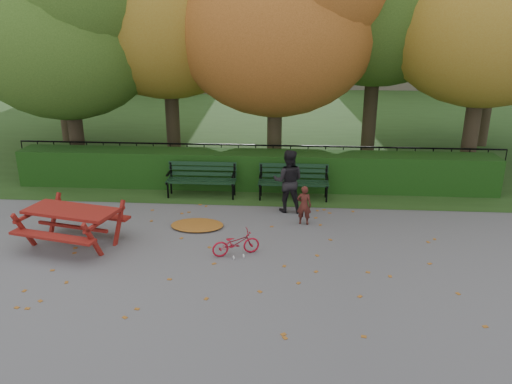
# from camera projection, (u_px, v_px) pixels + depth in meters

# --- Properties ---
(ground) EXTENTS (90.00, 90.00, 0.00)m
(ground) POSITION_uv_depth(u_px,v_px,m) (235.00, 261.00, 9.64)
(ground) COLOR slate
(ground) RESTS_ON ground
(grass_strip) EXTENTS (90.00, 90.00, 0.00)m
(grass_strip) POSITION_uv_depth(u_px,v_px,m) (270.00, 121.00, 22.83)
(grass_strip) COLOR #203C15
(grass_strip) RESTS_ON ground
(hedge) EXTENTS (13.00, 0.90, 1.00)m
(hedge) POSITION_uv_depth(u_px,v_px,m) (254.00, 170.00, 13.72)
(hedge) COLOR black
(hedge) RESTS_ON ground
(iron_fence) EXTENTS (14.00, 0.04, 1.02)m
(iron_fence) POSITION_uv_depth(u_px,v_px,m) (256.00, 161.00, 14.46)
(iron_fence) COLOR black
(iron_fence) RESTS_ON ground
(tree_a) EXTENTS (5.88, 5.60, 7.48)m
(tree_a) POSITION_uv_depth(u_px,v_px,m) (70.00, 15.00, 13.78)
(tree_a) COLOR #32251B
(tree_a) RESTS_ON ground
(tree_c) EXTENTS (6.30, 6.00, 8.00)m
(tree_c) POSITION_uv_depth(u_px,v_px,m) (288.00, 4.00, 13.62)
(tree_c) COLOR #32251B
(tree_c) RESTS_ON ground
(bench_left) EXTENTS (1.80, 0.57, 0.88)m
(bench_left) POSITION_uv_depth(u_px,v_px,m) (202.00, 177.00, 13.05)
(bench_left) COLOR black
(bench_left) RESTS_ON ground
(bench_right) EXTENTS (1.80, 0.57, 0.88)m
(bench_right) POSITION_uv_depth(u_px,v_px,m) (293.00, 179.00, 12.88)
(bench_right) COLOR black
(bench_right) RESTS_ON ground
(picnic_table) EXTENTS (2.13, 1.86, 0.90)m
(picnic_table) POSITION_uv_depth(u_px,v_px,m) (71.00, 217.00, 10.12)
(picnic_table) COLOR maroon
(picnic_table) RESTS_ON ground
(leaf_pile) EXTENTS (1.37, 1.11, 0.08)m
(leaf_pile) POSITION_uv_depth(u_px,v_px,m) (197.00, 225.00, 11.21)
(leaf_pile) COLOR brown
(leaf_pile) RESTS_ON ground
(leaf_scatter) EXTENTS (9.00, 5.70, 0.01)m
(leaf_scatter) POSITION_uv_depth(u_px,v_px,m) (237.00, 254.00, 9.92)
(leaf_scatter) COLOR brown
(leaf_scatter) RESTS_ON ground
(child) EXTENTS (0.36, 0.26, 0.91)m
(child) POSITION_uv_depth(u_px,v_px,m) (304.00, 205.00, 11.23)
(child) COLOR #441B15
(child) RESTS_ON ground
(adult) EXTENTS (0.77, 0.61, 1.53)m
(adult) POSITION_uv_depth(u_px,v_px,m) (288.00, 181.00, 11.91)
(adult) COLOR black
(adult) RESTS_ON ground
(bicycle) EXTENTS (1.01, 0.66, 0.50)m
(bicycle) POSITION_uv_depth(u_px,v_px,m) (236.00, 243.00, 9.82)
(bicycle) COLOR #A20F21
(bicycle) RESTS_ON ground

